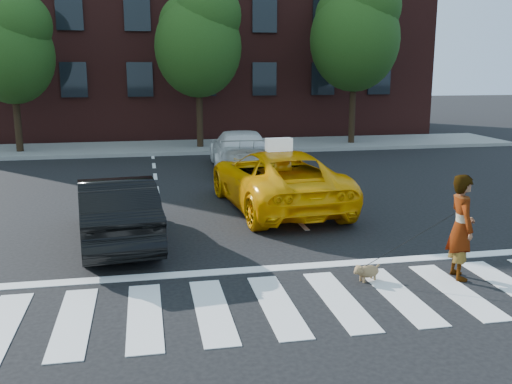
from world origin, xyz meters
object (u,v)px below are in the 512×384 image
Objects in this scene: tree_right at (356,28)px; white_suv at (240,150)px; tree_left at (12,45)px; woman at (461,227)px; taxi at (277,179)px; black_sedan at (117,210)px; dog at (366,271)px; tree_mid at (199,36)px.

white_suv is (-6.13, -5.24, -4.55)m from tree_right.
white_suv is at bearing -139.51° from tree_right.
tree_left reaches higher than woman.
taxi is at bearing 93.91° from white_suv.
dog is (4.24, -3.09, -0.52)m from black_sedan.
white_suv is 11.08m from dog.
tree_left is 1.33× the size of white_suv.
dog is at bearing 88.48° from taxi.
dog is at bearing -109.64° from tree_right.
tree_mid is at bearing -76.70° from white_suv.
tree_mid is at bearing 19.08° from woman.
black_sedan is (4.44, -13.21, -3.74)m from tree_left.
tree_right is at bearing -4.92° from woman.
woman is at bearing 144.84° from black_sedan.
taxi is at bearing -85.47° from tree_mid.
tree_right reaches higher than woman.
woman is at bearing -104.28° from tree_right.
black_sedan reaches higher than dog.
white_suv is (3.92, 7.97, 0.01)m from black_sedan.
tree_left is 14.52m from tree_right.
taxi is 1.11× the size of white_suv.
taxi is at bearing 28.85° from woman.
taxi is 4.53m from black_sedan.
taxi reaches higher than white_suv.
black_sedan is at bearing -71.41° from tree_left.
tree_mid is at bearing -109.37° from black_sedan.
tree_right reaches higher than black_sedan.
taxi is 3.00× the size of woman.
tree_left is 0.84× the size of tree_right.
tree_mid is 13.41× the size of dog.
white_suv is 9.25× the size of dog.
dog is (1.18, -16.30, -4.67)m from tree_mid.
tree_mid reaches higher than black_sedan.
tree_right is at bearing -0.00° from tree_mid.
white_suv is (8.37, -5.24, -3.73)m from tree_left.
taxi is 5.41m from dog.
woman is (5.87, -3.23, 0.21)m from black_sedan.
woman reaches higher than dog.
black_sedan is at bearing -127.28° from tree_right.
tree_mid is 6.73m from white_suv.
taxi reaches higher than black_sedan.
woman is (1.95, -11.21, 0.20)m from white_suv.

